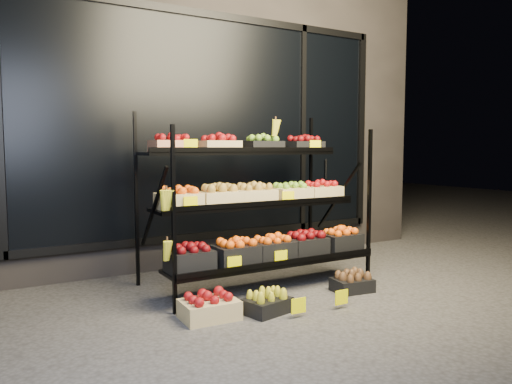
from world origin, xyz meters
TOP-DOWN VIEW (x-y plane):
  - ground at (0.00, 0.00)m, footprint 24.00×24.00m
  - building at (0.00, 2.59)m, footprint 6.00×2.08m
  - display_rack at (-0.01, 0.60)m, footprint 2.18×1.02m
  - tag_floor_a at (-0.23, -0.40)m, footprint 0.13×0.01m
  - tag_floor_b at (0.20, -0.40)m, footprint 0.13×0.01m
  - floor_crate_left at (-0.84, -0.06)m, footprint 0.44×0.34m
  - floor_crate_midleft at (-0.38, -0.17)m, footprint 0.40×0.33m
  - floor_crate_right at (0.61, -0.06)m, footprint 0.38×0.30m

SIDE VIEW (x-z plane):
  - ground at x=0.00m, z-range 0.00..0.00m
  - tag_floor_a at x=-0.23m, z-range 0.00..0.12m
  - tag_floor_b at x=0.20m, z-range 0.00..0.12m
  - floor_crate_right at x=0.61m, z-range -0.01..0.18m
  - floor_crate_midleft at x=-0.38m, z-range -0.01..0.18m
  - floor_crate_left at x=-0.84m, z-range -0.01..0.20m
  - display_rack at x=-0.01m, z-range -0.07..1.65m
  - building at x=0.00m, z-range 0.00..3.50m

